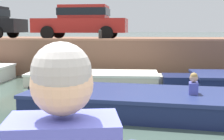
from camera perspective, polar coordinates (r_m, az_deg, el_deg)
ground_plane at (r=7.22m, az=4.80°, el=-8.41°), size 400.00×400.00×0.00m
far_quay_wall at (r=15.56m, az=6.35°, el=2.97°), size 60.00×6.00×1.51m
far_wall_coping at (r=12.64m, az=6.12°, el=5.53°), size 60.00×0.24×0.08m
boat_moored_central_cream at (r=11.18m, az=-2.35°, el=-1.53°), size 5.57×1.97×0.44m
motorboat_passing at (r=7.37m, az=9.93°, el=-6.08°), size 7.31×2.60×1.00m
car_left_inner_red at (r=14.65m, az=-5.49°, el=8.96°), size 4.27×1.89×1.54m
mooring_bollard_mid at (r=12.94m, az=-2.18°, el=6.50°), size 0.15×0.15×0.45m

